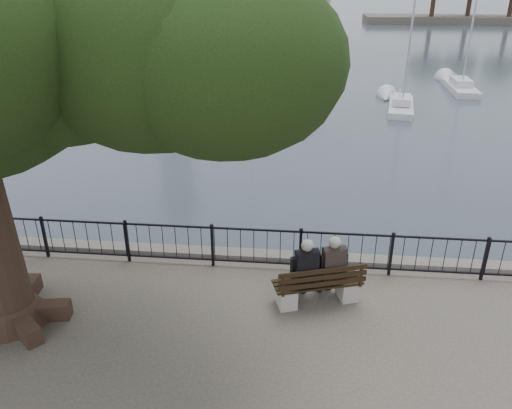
# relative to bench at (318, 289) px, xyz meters

# --- Properties ---
(harbor) EXTENTS (260.00, 260.00, 1.20)m
(harbor) POSITION_rel_bench_xyz_m (-1.39, 1.71, -0.83)
(harbor) COLOR #5C5852
(harbor) RESTS_ON ground
(railing) EXTENTS (22.06, 0.06, 1.00)m
(railing) POSITION_rel_bench_xyz_m (-1.39, 1.21, 0.23)
(railing) COLOR black
(railing) RESTS_ON ground
(bench) EXTENTS (1.89, 1.07, 0.96)m
(bench) POSITION_rel_bench_xyz_m (0.00, 0.00, 0.00)
(bench) COLOR #9B998D
(bench) RESTS_ON ground
(person_left) EXTENTS (0.59, 0.83, 1.52)m
(person_left) POSITION_rel_bench_xyz_m (-0.31, 0.01, 0.36)
(person_left) COLOR black
(person_left) RESTS_ON ground
(person_right) EXTENTS (0.59, 0.83, 1.52)m
(person_right) POSITION_rel_bench_xyz_m (0.23, 0.18, 0.36)
(person_right) COLOR black
(person_right) RESTS_ON ground
(lion_monument) EXTENTS (6.15, 6.15, 9.04)m
(lion_monument) POSITION_rel_bench_xyz_m (0.61, 48.64, 0.94)
(lion_monument) COLOR #5C5852
(lion_monument) RESTS_ON ground
(sailboat_b) EXTENTS (2.97, 5.59, 11.56)m
(sailboat_b) POSITION_rel_bench_xyz_m (-3.64, 20.80, -0.99)
(sailboat_b) COLOR silver
(sailboat_b) RESTS_ON ground
(sailboat_c) EXTENTS (2.10, 4.92, 9.75)m
(sailboat_c) POSITION_rel_bench_xyz_m (5.08, 20.56, -1.02)
(sailboat_c) COLOR silver
(sailboat_c) RESTS_ON ground
(sailboat_d) EXTENTS (1.67, 5.36, 9.40)m
(sailboat_d) POSITION_rel_bench_xyz_m (9.89, 26.30, -1.04)
(sailboat_d) COLOR silver
(sailboat_d) RESTS_ON ground
(sailboat_e) EXTENTS (3.32, 6.37, 14.00)m
(sailboat_e) POSITION_rel_bench_xyz_m (-14.66, 31.73, -0.95)
(sailboat_e) COLOR silver
(sailboat_e) RESTS_ON ground
(sailboat_f) EXTENTS (2.99, 5.06, 9.85)m
(sailboat_f) POSITION_rel_bench_xyz_m (-2.74, 29.73, -1.02)
(sailboat_f) COLOR silver
(sailboat_f) RESTS_ON ground
(sailboat_h) EXTENTS (2.60, 5.82, 13.48)m
(sailboat_h) POSITION_rel_bench_xyz_m (-8.49, 34.99, -0.95)
(sailboat_h) COLOR silver
(sailboat_h) RESTS_ON ground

